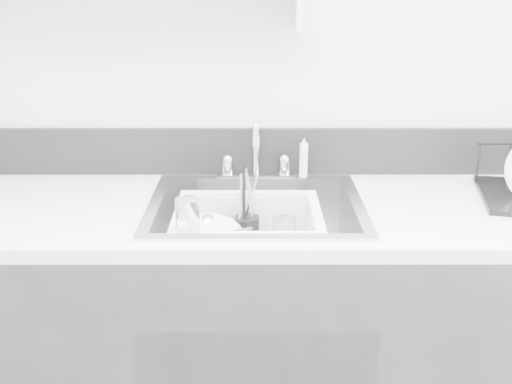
{
  "coord_description": "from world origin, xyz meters",
  "views": [
    {
      "loc": [
        -0.0,
        -0.48,
        1.57
      ],
      "look_at": [
        0.0,
        1.14,
        0.98
      ],
      "focal_mm": 42.0,
      "sensor_mm": 36.0,
      "label": 1
    }
  ],
  "objects": [
    {
      "name": "ladle",
      "position": [
        -0.09,
        1.2,
        0.81
      ],
      "size": [
        0.31,
        0.26,
        0.09
      ],
      "primitive_type": null,
      "rotation": [
        0.0,
        0.0,
        -0.6
      ],
      "color": "silver",
      "rests_on": "wash_tub"
    },
    {
      "name": "utensil_cup",
      "position": [
        -0.03,
        1.24,
        0.82
      ],
      "size": [
        0.08,
        0.08,
        0.25
      ],
      "rotation": [
        0.0,
        0.0,
        -0.43
      ],
      "color": "black",
      "rests_on": "wash_tub"
    },
    {
      "name": "wash_tub",
      "position": [
        -0.02,
        1.15,
        0.84
      ],
      "size": [
        0.52,
        0.47,
        0.17
      ],
      "primitive_type": null,
      "rotation": [
        0.0,
        0.0,
        -0.32
      ],
      "color": "silver",
      "rests_on": "sink"
    },
    {
      "name": "plate_stack",
      "position": [
        -0.13,
        1.15,
        0.8
      ],
      "size": [
        0.27,
        0.26,
        0.1
      ],
      "rotation": [
        0.0,
        0.0,
        -0.13
      ],
      "color": "white",
      "rests_on": "wash_tub"
    },
    {
      "name": "counter_run",
      "position": [
        0.0,
        1.19,
        0.46
      ],
      "size": [
        3.2,
        0.62,
        0.92
      ],
      "color": "#27272B",
      "rests_on": "ground"
    },
    {
      "name": "tumbler_counter",
      "position": [
        -0.18,
        1.0,
        0.97
      ],
      "size": [
        0.07,
        0.07,
        0.09
      ],
      "primitive_type": "cylinder",
      "rotation": [
        0.0,
        0.0,
        -0.14
      ],
      "color": "white",
      "rests_on": "counter_run"
    },
    {
      "name": "bowl_small",
      "position": [
        0.09,
        1.12,
        0.78
      ],
      "size": [
        0.11,
        0.11,
        0.03
      ],
      "primitive_type": "imported",
      "rotation": [
        0.0,
        0.0,
        0.11
      ],
      "color": "white",
      "rests_on": "wash_tub"
    },
    {
      "name": "side_sprayer",
      "position": [
        0.16,
        1.44,
        0.99
      ],
      "size": [
        0.03,
        0.03,
        0.14
      ],
      "primitive_type": "cylinder",
      "color": "silver",
      "rests_on": "counter_run"
    },
    {
      "name": "tumbler_in_tub",
      "position": [
        0.09,
        1.2,
        0.82
      ],
      "size": [
        0.09,
        0.09,
        0.1
      ],
      "primitive_type": "cylinder",
      "rotation": [
        0.0,
        0.0,
        0.34
      ],
      "color": "white",
      "rests_on": "wash_tub"
    },
    {
      "name": "sink",
      "position": [
        0.0,
        1.19,
        0.83
      ],
      "size": [
        0.64,
        0.52,
        0.2
      ],
      "primitive_type": null,
      "color": "silver",
      "rests_on": "counter_run"
    },
    {
      "name": "faucet",
      "position": [
        0.0,
        1.44,
        0.98
      ],
      "size": [
        0.26,
        0.18,
        0.23
      ],
      "color": "silver",
      "rests_on": "counter_run"
    },
    {
      "name": "backsplash",
      "position": [
        0.0,
        1.49,
        1.0
      ],
      "size": [
        3.2,
        0.02,
        0.16
      ],
      "primitive_type": "cube",
      "color": "black",
      "rests_on": "counter_run"
    }
  ]
}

